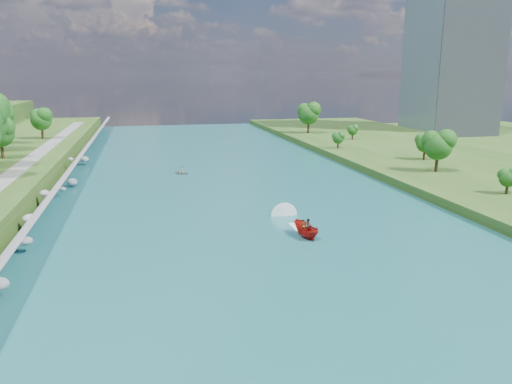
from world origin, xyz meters
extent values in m
plane|color=#2D5119|center=(0.00, 0.00, 0.00)|extent=(260.00, 260.00, 0.00)
cube|color=#1B5E66|center=(0.00, 20.00, 0.05)|extent=(55.00, 240.00, 0.10)
cube|color=slate|center=(-25.85, 20.00, 1.80)|extent=(3.54, 236.00, 4.05)
ellipsoid|color=gray|center=(-25.23, 4.64, 1.41)|extent=(1.49, 1.37, 0.91)
ellipsoid|color=gray|center=(-26.12, 11.55, 1.93)|extent=(1.64, 1.77, 1.04)
ellipsoid|color=gray|center=(-26.32, 22.51, 2.42)|extent=(1.29, 1.47, 0.95)
ellipsoid|color=gray|center=(-25.12, 29.95, 1.30)|extent=(0.93, 1.14, 0.63)
ellipsoid|color=gray|center=(-24.70, 37.29, 0.83)|extent=(1.61, 1.78, 1.28)
ellipsoid|color=gray|center=(-26.28, 49.55, 2.76)|extent=(0.94, 1.02, 0.72)
ellipsoid|color=gray|center=(-24.85, 58.55, 1.21)|extent=(1.63, 1.96, 1.27)
cube|color=gray|center=(82.50, 95.00, 30.00)|extent=(22.00, 22.00, 60.00)
ellipsoid|color=#165417|center=(-37.75, 48.66, 7.83)|extent=(5.20, 5.20, 8.67)
ellipsoid|color=#165417|center=(-42.83, 69.56, 8.60)|extent=(6.12, 6.12, 10.21)
ellipsoid|color=#165417|center=(-35.97, 77.42, 7.78)|extent=(5.14, 5.14, 8.56)
ellipsoid|color=#165417|center=(37.83, 11.46, 3.73)|extent=(2.68, 2.68, 4.46)
ellipsoid|color=#165417|center=(37.67, 29.18, 5.87)|extent=(5.25, 5.25, 8.75)
ellipsoid|color=#165417|center=(42.52, 41.25, 4.67)|extent=(3.81, 3.81, 6.34)
ellipsoid|color=#165417|center=(31.52, 60.13, 3.78)|extent=(2.74, 2.74, 4.56)
ellipsoid|color=#165417|center=(41.44, 74.64, 3.82)|extent=(2.78, 2.78, 4.64)
ellipsoid|color=#165417|center=(34.94, 91.94, 6.80)|extent=(6.36, 6.36, 10.61)
imported|color=#A8130D|center=(4.84, 3.33, 0.98)|extent=(2.49, 4.78, 1.76)
imported|color=#66605B|center=(4.44, 2.93, 1.36)|extent=(0.69, 0.48, 1.81)
imported|color=#66605B|center=(5.34, 3.83, 1.24)|extent=(0.97, 0.95, 1.58)
cube|color=white|center=(4.84, 6.33, 0.13)|extent=(0.90, 5.00, 0.06)
imported|color=gray|center=(-6.00, 44.17, 0.41)|extent=(3.56, 3.60, 0.61)
imported|color=#66605B|center=(-6.00, 44.17, 1.00)|extent=(0.65, 0.44, 1.29)
camera|label=1|loc=(-12.75, -48.59, 18.15)|focal=35.00mm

